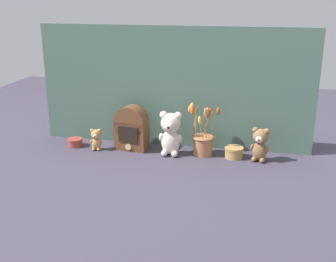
{
  "coord_description": "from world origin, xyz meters",
  "views": [
    {
      "loc": [
        0.48,
        -2.22,
        0.89
      ],
      "look_at": [
        0.0,
        0.02,
        0.14
      ],
      "focal_mm": 45.0,
      "sensor_mm": 36.0,
      "label": 1
    }
  ],
  "objects": [
    {
      "name": "ground_plane",
      "position": [
        0.0,
        0.0,
        0.0
      ],
      "size": [
        4.0,
        4.0,
        0.0
      ],
      "primitive_type": "plane",
      "color": "#3D3847"
    },
    {
      "name": "backdrop_wall",
      "position": [
        0.0,
        0.17,
        0.36
      ],
      "size": [
        1.63,
        0.02,
        0.72
      ],
      "color": "#4C6B5B",
      "rests_on": "ground"
    },
    {
      "name": "teddy_bear_large",
      "position": [
        0.02,
        0.0,
        0.13
      ],
      "size": [
        0.14,
        0.13,
        0.26
      ],
      "color": "beige",
      "rests_on": "ground"
    },
    {
      "name": "teddy_bear_medium",
      "position": [
        0.52,
        0.01,
        0.1
      ],
      "size": [
        0.11,
        0.1,
        0.19
      ],
      "color": "olive",
      "rests_on": "ground"
    },
    {
      "name": "teddy_bear_small",
      "position": [
        -0.43,
        -0.02,
        0.07
      ],
      "size": [
        0.07,
        0.07,
        0.13
      ],
      "color": "tan",
      "rests_on": "ground"
    },
    {
      "name": "flower_vase",
      "position": [
        0.2,
        0.05,
        0.08
      ],
      "size": [
        0.19,
        0.14,
        0.3
      ],
      "color": "#AD7047",
      "rests_on": "ground"
    },
    {
      "name": "vintage_radio",
      "position": [
        -0.23,
        0.04,
        0.13
      ],
      "size": [
        0.2,
        0.12,
        0.27
      ],
      "color": "brown",
      "rests_on": "ground"
    },
    {
      "name": "decorative_tin_tall",
      "position": [
        0.38,
        0.03,
        0.03
      ],
      "size": [
        0.11,
        0.11,
        0.06
      ],
      "color": "tan",
      "rests_on": "ground"
    },
    {
      "name": "decorative_tin_short",
      "position": [
        -0.58,
        0.02,
        0.02
      ],
      "size": [
        0.09,
        0.09,
        0.05
      ],
      "color": "#993D33",
      "rests_on": "ground"
    }
  ]
}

